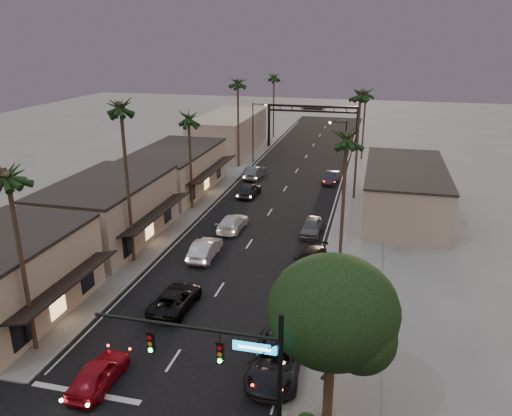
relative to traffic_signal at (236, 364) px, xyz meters
The scene contains 32 objects.
ground 36.80m from the traffic_signal, 98.98° to the left, with size 200.00×200.00×0.00m, color slate.
road 41.70m from the traffic_signal, 97.90° to the left, with size 14.00×120.00×0.02m, color black.
sidewalk_left 50.60m from the traffic_signal, 107.56° to the left, with size 5.00×92.00×0.12m, color slate.
sidewalk_right 48.41m from the traffic_signal, 85.46° to the left, with size 5.00×92.00×0.12m, color slate.
storefront_near 20.46m from the traffic_signal, 156.82° to the left, with size 8.00×12.00×5.50m, color tan.
storefront_mid 28.96m from the traffic_signal, 130.35° to the left, with size 8.00×14.00×5.50m, color #A49783.
storefront_far 42.43m from the traffic_signal, 116.19° to the left, with size 8.00×16.00×5.00m, color tan.
storefront_dist 63.83m from the traffic_signal, 107.03° to the left, with size 8.00×20.00×6.00m, color #A49783.
building_right 37.04m from the traffic_signal, 77.00° to the left, with size 8.00×18.00×5.00m, color #A49783.
traffic_signal is the anchor object (origin of this frame).
corner_tree 5.20m from the traffic_signal, 42.31° to the left, with size 6.20×6.20×8.80m.
arch 66.24m from the traffic_signal, 94.93° to the left, with size 15.20×0.40×7.27m.
streetlight_right 41.02m from the traffic_signal, 88.28° to the left, with size 2.13×0.30×9.00m.
streetlight_left 55.45m from the traffic_signal, 103.14° to the left, with size 2.13×0.30×9.00m.
palm_la 16.42m from the traffic_signal, 160.71° to the left, with size 3.20×3.20×13.20m.
palm_lb 24.44m from the traffic_signal, 128.44° to the left, with size 3.20×3.20×15.20m.
palm_lc 35.46m from the traffic_signal, 114.06° to the left, with size 3.20×3.20×12.20m.
palm_ld 53.47m from the traffic_signal, 105.65° to the left, with size 3.20×3.20×14.20m.
palm_ra 21.19m from the traffic_signal, 81.72° to the left, with size 3.20×3.20×13.20m.
palm_rb 40.77m from the traffic_signal, 85.84° to the left, with size 3.20×3.20×14.20m.
palm_rc 60.31m from the traffic_signal, 87.22° to the left, with size 3.20×3.20×12.20m.
palm_far 75.58m from the traffic_signal, 100.70° to the left, with size 3.20×3.20×13.20m.
oncoming_red 10.24m from the traffic_signal, 161.16° to the left, with size 1.83×4.55×1.55m, color maroon.
oncoming_pickup 14.76m from the traffic_signal, 123.86° to the left, with size 2.43×5.26×1.46m, color black.
oncoming_silver 22.44m from the traffic_signal, 113.10° to the left, with size 1.72×4.92×1.62m, color #ADACB2.
oncoming_white 28.62m from the traffic_signal, 106.79° to the left, with size 2.10×5.17×1.50m, color silver.
oncoming_dgrey 39.30m from the traffic_signal, 103.80° to the left, with size 1.92×4.78×1.63m, color black.
oncoming_grey_far 47.17m from the traffic_signal, 103.02° to the left, with size 1.78×5.11×1.68m, color #49494E.
curbside_near 7.68m from the traffic_signal, 85.41° to the left, with size 2.82×6.12×1.70m, color black.
curbside_black 20.44m from the traffic_signal, 88.72° to the left, with size 2.24×5.51×1.60m, color black.
curbside_grey 28.13m from the traffic_signal, 90.95° to the left, with size 1.84×4.58×1.56m, color #525257.
curbside_far 46.11m from the traffic_signal, 90.47° to the left, with size 1.56×4.46×1.47m, color black.
Camera 1 is at (10.77, -13.12, 18.37)m, focal length 35.00 mm.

